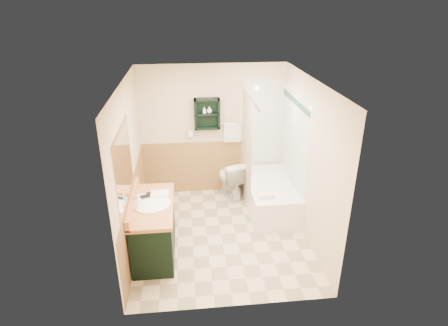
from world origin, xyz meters
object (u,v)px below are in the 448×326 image
wall_shelf (207,114)px  vanity_book (140,192)px  hair_dryer (190,133)px  bathtub (270,196)px  soap_bottle_a (204,112)px  soap_bottle_b (209,111)px  vanity (154,228)px  toilet (231,179)px

wall_shelf → vanity_book: 2.00m
hair_dryer → bathtub: (1.33, -0.76, -0.94)m
hair_dryer → soap_bottle_a: soap_bottle_a is taller
bathtub → soap_bottle_b: (-0.98, 0.73, 1.35)m
wall_shelf → soap_bottle_b: 0.07m
vanity_book → soap_bottle_a: 1.98m
vanity → soap_bottle_b: size_ratio=10.72×
hair_dryer → vanity_book: size_ratio=1.02×
wall_shelf → toilet: size_ratio=0.75×
hair_dryer → vanity: 2.02m
hair_dryer → vanity_book: bearing=-115.5°
hair_dryer → soap_bottle_a: (0.26, -0.03, 0.39)m
wall_shelf → toilet: wall_shelf is taller
bathtub → vanity_book: size_ratio=6.35×
bathtub → toilet: size_ratio=2.04×
soap_bottle_a → soap_bottle_b: soap_bottle_b is taller
wall_shelf → soap_bottle_b: bearing=-6.9°
soap_bottle_a → toilet: bearing=-23.8°
hair_dryer → vanity: bearing=-108.7°
vanity → toilet: (1.29, 1.53, -0.04)m
vanity_book → soap_bottle_b: size_ratio=2.02×
wall_shelf → bathtub: (1.03, -0.73, -1.29)m
wall_shelf → hair_dryer: 0.46m
soap_bottle_a → bathtub: bearing=-34.1°
bathtub → soap_bottle_a: size_ratio=12.80×
vanity → vanity_book: vanity_book is taller
hair_dryer → wall_shelf: bearing=-4.8°
bathtub → wall_shelf: bearing=144.5°
vanity_book → vanity: bearing=-62.3°
vanity → bathtub: size_ratio=0.84×
wall_shelf → vanity_book: size_ratio=2.33×
vanity → hair_dryer: bearing=71.3°
toilet → soap_bottle_b: soap_bottle_b is taller
wall_shelf → bathtub: bearing=-35.5°
soap_bottle_a → hair_dryer: bearing=173.3°
hair_dryer → soap_bottle_a: 0.47m
wall_shelf → bathtub: wall_shelf is taller
wall_shelf → soap_bottle_a: bearing=-173.6°
bathtub → vanity_book: vanity_book is taller
bathtub → vanity_book: 2.34m
vanity_book → soap_bottle_a: bearing=39.2°
toilet → soap_bottle_a: (-0.44, 0.20, 1.23)m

